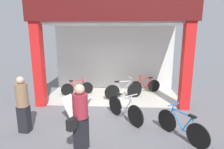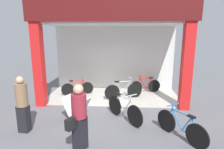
% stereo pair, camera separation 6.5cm
% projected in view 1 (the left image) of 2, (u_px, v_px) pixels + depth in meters
% --- Properties ---
extents(ground_plane, '(19.76, 19.76, 0.00)m').
position_uv_depth(ground_plane, '(111.00, 107.00, 7.27)').
color(ground_plane, slate).
rests_on(ground_plane, ground).
extents(shop_facade, '(6.08, 2.88, 3.96)m').
position_uv_depth(shop_facade, '(113.00, 49.00, 8.17)').
color(shop_facade, beige).
rests_on(shop_facade, ground).
extents(bicycle_inside_0, '(1.50, 0.57, 0.86)m').
position_uv_depth(bicycle_inside_0, '(145.00, 86.00, 8.91)').
color(bicycle_inside_0, black).
rests_on(bicycle_inside_0, ground).
extents(bicycle_inside_1, '(1.61, 0.62, 0.93)m').
position_uv_depth(bicycle_inside_1, '(123.00, 91.00, 8.10)').
color(bicycle_inside_1, black).
rests_on(bicycle_inside_1, ground).
extents(bicycle_inside_2, '(1.40, 0.54, 0.81)m').
position_uv_depth(bicycle_inside_2, '(77.00, 88.00, 8.63)').
color(bicycle_inside_2, black).
rests_on(bicycle_inside_2, ground).
extents(bicycle_parked_0, '(1.11, 1.40, 0.96)m').
position_uv_depth(bicycle_parked_0, '(124.00, 109.00, 6.07)').
color(bicycle_parked_0, black).
rests_on(bicycle_parked_0, ground).
extents(bicycle_parked_1, '(0.97, 1.37, 0.90)m').
position_uv_depth(bicycle_parked_1, '(181.00, 126.00, 4.99)').
color(bicycle_parked_1, black).
rests_on(bicycle_parked_1, ground).
extents(sandwich_board_sign, '(1.00, 0.80, 0.80)m').
position_uv_depth(sandwich_board_sign, '(77.00, 109.00, 6.08)').
color(sandwich_board_sign, silver).
rests_on(sandwich_board_sign, ground).
extents(pedestrian_0, '(0.50, 0.66, 1.66)m').
position_uv_depth(pedestrian_0, '(80.00, 117.00, 4.41)').
color(pedestrian_0, black).
rests_on(pedestrian_0, ground).
extents(pedestrian_1, '(0.37, 0.37, 1.65)m').
position_uv_depth(pedestrian_1, '(23.00, 104.00, 5.25)').
color(pedestrian_1, black).
rests_on(pedestrian_1, ground).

